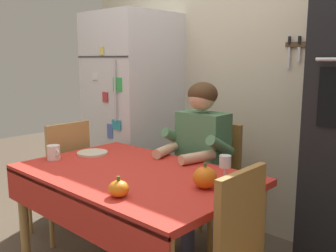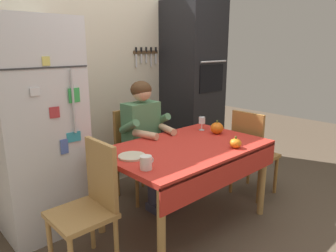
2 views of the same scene
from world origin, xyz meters
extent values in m
plane|color=brown|center=(0.00, 0.00, 0.00)|extent=(10.00, 10.00, 0.00)
cube|color=beige|center=(0.05, 1.35, 1.30)|extent=(3.70, 0.10, 2.60)
cube|color=#4C3823|center=(0.54, 1.29, 1.50)|extent=(0.36, 0.02, 0.04)
cube|color=silver|center=(0.39, 1.28, 1.41)|extent=(0.02, 0.01, 0.15)
cube|color=black|center=(0.39, 1.28, 1.53)|extent=(0.02, 0.01, 0.06)
cube|color=silver|center=(0.46, 1.28, 1.43)|extent=(0.02, 0.01, 0.10)
cube|color=black|center=(0.46, 1.28, 1.53)|extent=(0.02, 0.01, 0.06)
cube|color=silver|center=(0.54, 1.28, 1.43)|extent=(0.02, 0.01, 0.11)
cube|color=black|center=(0.54, 1.28, 1.53)|extent=(0.02, 0.01, 0.06)
cube|color=silver|center=(0.61, 1.28, 1.41)|extent=(0.02, 0.01, 0.15)
cube|color=black|center=(0.61, 1.28, 1.53)|extent=(0.02, 0.01, 0.06)
cube|color=silver|center=(0.69, 1.28, 1.42)|extent=(0.02, 0.01, 0.12)
cube|color=black|center=(0.69, 1.28, 1.53)|extent=(0.02, 0.01, 0.06)
cube|color=silver|center=(-0.95, 0.96, 0.90)|extent=(0.68, 0.68, 1.80)
cylinder|color=silver|center=(-0.76, 0.60, 1.15)|extent=(0.02, 0.02, 0.50)
cube|color=#333335|center=(-0.95, 0.62, 1.42)|extent=(0.67, 0.01, 0.01)
cube|color=teal|center=(-0.77, 0.61, 0.86)|extent=(0.12, 0.02, 0.08)
cube|color=#E5D666|center=(-0.94, 0.61, 1.47)|extent=(0.06, 0.01, 0.07)
cube|color=green|center=(-0.74, 0.61, 1.20)|extent=(0.10, 0.02, 0.11)
cube|color=silver|center=(-1.04, 0.61, 1.25)|extent=(0.07, 0.01, 0.06)
cube|color=#B73338|center=(-0.91, 0.61, 1.08)|extent=(0.08, 0.02, 0.09)
cube|color=#4C66B7|center=(-0.86, 0.61, 0.80)|extent=(0.06, 0.01, 0.12)
cube|color=black|center=(1.05, 1.00, 1.05)|extent=(0.60, 0.60, 2.10)
cube|color=black|center=(1.05, 0.70, 1.20)|extent=(0.42, 0.01, 0.32)
cylinder|color=silver|center=(1.05, 0.67, 1.40)|extent=(0.45, 0.02, 0.02)
cylinder|color=tan|center=(-0.64, -0.29, 0.35)|extent=(0.06, 0.06, 0.70)
cylinder|color=tan|center=(-0.64, 0.49, 0.35)|extent=(0.06, 0.06, 0.70)
cylinder|color=tan|center=(0.64, -0.29, 0.35)|extent=(0.06, 0.06, 0.70)
cylinder|color=tan|center=(0.64, 0.49, 0.35)|extent=(0.06, 0.06, 0.70)
cube|color=red|center=(0.00, 0.10, 0.72)|extent=(1.40, 0.90, 0.04)
cube|color=red|center=(0.00, -0.34, 0.62)|extent=(1.40, 0.01, 0.20)
cube|color=#9E6B33|center=(0.02, 0.79, 0.43)|extent=(0.40, 0.40, 0.04)
cube|color=#9E6B33|center=(0.02, 0.97, 0.69)|extent=(0.36, 0.04, 0.48)
cylinder|color=#9E6B33|center=(-0.15, 0.62, 0.21)|extent=(0.04, 0.04, 0.41)
cylinder|color=#9E6B33|center=(-0.15, 0.96, 0.21)|extent=(0.04, 0.04, 0.41)
cylinder|color=#9E6B33|center=(0.19, 0.62, 0.21)|extent=(0.04, 0.04, 0.41)
cylinder|color=#9E6B33|center=(0.19, 0.96, 0.21)|extent=(0.04, 0.04, 0.41)
cube|color=#38384C|center=(-0.08, 0.41, 0.04)|extent=(0.10, 0.22, 0.08)
cube|color=#38384C|center=(0.12, 0.41, 0.04)|extent=(0.10, 0.22, 0.08)
cylinder|color=#38384C|center=(-0.08, 0.47, 0.23)|extent=(0.09, 0.09, 0.38)
cylinder|color=#38384C|center=(0.12, 0.47, 0.23)|extent=(0.09, 0.09, 0.38)
cube|color=#38384C|center=(-0.07, 0.63, 0.50)|extent=(0.12, 0.40, 0.11)
cube|color=#38384C|center=(0.11, 0.63, 0.50)|extent=(0.12, 0.40, 0.11)
cube|color=#4C7F56|center=(0.02, 0.75, 0.79)|extent=(0.36, 0.20, 0.48)
cylinder|color=#4C7F56|center=(-0.18, 0.68, 0.83)|extent=(0.07, 0.26, 0.18)
cylinder|color=#4C7F56|center=(0.22, 0.68, 0.83)|extent=(0.07, 0.26, 0.18)
cylinder|color=#D8A884|center=(-0.12, 0.51, 0.78)|extent=(0.13, 0.27, 0.07)
cylinder|color=#D8A884|center=(0.16, 0.51, 0.78)|extent=(0.13, 0.27, 0.07)
sphere|color=#D8A884|center=(0.02, 0.73, 1.14)|extent=(0.19, 0.19, 0.19)
ellipsoid|color=#472D19|center=(0.02, 0.74, 1.16)|extent=(0.21, 0.21, 0.17)
cube|color=tan|center=(-0.98, 0.17, 0.43)|extent=(0.40, 0.40, 0.04)
cube|color=tan|center=(-0.80, 0.17, 0.69)|extent=(0.04, 0.36, 0.48)
cylinder|color=tan|center=(-1.15, 0.34, 0.21)|extent=(0.04, 0.04, 0.41)
cylinder|color=tan|center=(-0.81, 0.34, 0.21)|extent=(0.04, 0.04, 0.41)
cylinder|color=tan|center=(-0.81, 0.00, 0.21)|extent=(0.04, 0.04, 0.41)
cube|color=#9E6B33|center=(0.98, 0.01, 0.43)|extent=(0.40, 0.40, 0.04)
cube|color=#9E6B33|center=(0.80, 0.01, 0.69)|extent=(0.04, 0.36, 0.48)
cylinder|color=#9E6B33|center=(1.15, -0.16, 0.21)|extent=(0.04, 0.04, 0.41)
cylinder|color=#9E6B33|center=(0.81, -0.16, 0.21)|extent=(0.04, 0.04, 0.41)
cylinder|color=#9E6B33|center=(1.15, 0.18, 0.21)|extent=(0.04, 0.04, 0.41)
cylinder|color=#9E6B33|center=(0.81, 0.18, 0.21)|extent=(0.04, 0.04, 0.41)
cylinder|color=white|center=(-0.59, -0.08, 0.79)|extent=(0.09, 0.09, 0.10)
torus|color=white|center=(-0.54, -0.08, 0.79)|extent=(0.05, 0.01, 0.05)
cylinder|color=white|center=(0.49, 0.34, 0.74)|extent=(0.06, 0.06, 0.01)
cylinder|color=white|center=(0.49, 0.34, 0.78)|extent=(0.01, 0.01, 0.06)
cylinder|color=white|center=(0.49, 0.34, 0.84)|extent=(0.07, 0.07, 0.07)
ellipsoid|color=orange|center=(0.49, 0.15, 0.80)|extent=(0.13, 0.13, 0.11)
cylinder|color=#4C6023|center=(0.49, 0.15, 0.86)|extent=(0.02, 0.02, 0.02)
ellipsoid|color=orange|center=(0.26, -0.23, 0.78)|extent=(0.10, 0.10, 0.08)
cylinder|color=#4C6023|center=(0.26, -0.23, 0.83)|extent=(0.02, 0.02, 0.02)
cylinder|color=beige|center=(-0.52, 0.18, 0.75)|extent=(0.21, 0.21, 0.02)
camera|label=1|loc=(1.61, -1.35, 1.40)|focal=40.10mm
camera|label=2|loc=(-1.87, -1.67, 1.57)|focal=33.38mm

